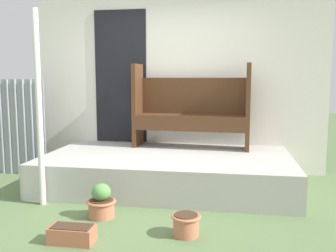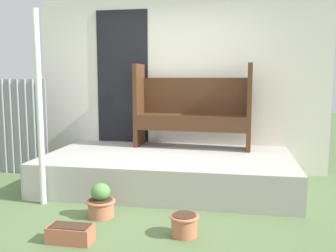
{
  "view_description": "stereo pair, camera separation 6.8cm",
  "coord_description": "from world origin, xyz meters",
  "px_view_note": "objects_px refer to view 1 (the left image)",
  "views": [
    {
      "loc": [
        0.94,
        -3.85,
        1.42
      ],
      "look_at": [
        0.25,
        0.3,
        0.87
      ],
      "focal_mm": 40.0,
      "sensor_mm": 36.0,
      "label": 1
    },
    {
      "loc": [
        1.0,
        -3.84,
        1.42
      ],
      "look_at": [
        0.25,
        0.3,
        0.87
      ],
      "focal_mm": 40.0,
      "sensor_mm": 36.0,
      "label": 2
    }
  ],
  "objects_px": {
    "support_post": "(39,109)",
    "flower_pot_middle": "(186,224)",
    "planter_box_rect": "(72,234)",
    "bench": "(191,107)",
    "flower_pot_left": "(101,203)"
  },
  "relations": [
    {
      "from": "support_post",
      "to": "flower_pot_middle",
      "type": "height_order",
      "value": "support_post"
    },
    {
      "from": "flower_pot_middle",
      "to": "planter_box_rect",
      "type": "height_order",
      "value": "flower_pot_middle"
    },
    {
      "from": "bench",
      "to": "flower_pot_middle",
      "type": "height_order",
      "value": "bench"
    },
    {
      "from": "support_post",
      "to": "bench",
      "type": "xyz_separation_m",
      "value": [
        1.52,
        1.52,
        -0.07
      ]
    },
    {
      "from": "support_post",
      "to": "planter_box_rect",
      "type": "height_order",
      "value": "support_post"
    },
    {
      "from": "bench",
      "to": "flower_pot_left",
      "type": "height_order",
      "value": "bench"
    },
    {
      "from": "flower_pot_left",
      "to": "bench",
      "type": "bearing_deg",
      "value": 67.81
    },
    {
      "from": "bench",
      "to": "flower_pot_left",
      "type": "xyz_separation_m",
      "value": [
        -0.73,
        -1.79,
        -0.86
      ]
    },
    {
      "from": "bench",
      "to": "planter_box_rect",
      "type": "xyz_separation_m",
      "value": [
        -0.78,
        -2.41,
        -0.93
      ]
    },
    {
      "from": "support_post",
      "to": "planter_box_rect",
      "type": "bearing_deg",
      "value": -50.24
    },
    {
      "from": "flower_pot_left",
      "to": "support_post",
      "type": "bearing_deg",
      "value": 160.98
    },
    {
      "from": "bench",
      "to": "planter_box_rect",
      "type": "relative_size",
      "value": 4.28
    },
    {
      "from": "support_post",
      "to": "flower_pot_middle",
      "type": "distance_m",
      "value": 2.03
    },
    {
      "from": "support_post",
      "to": "planter_box_rect",
      "type": "xyz_separation_m",
      "value": [
        0.74,
        -0.88,
        -1.0
      ]
    },
    {
      "from": "support_post",
      "to": "flower_pot_left",
      "type": "bearing_deg",
      "value": -19.02
    }
  ]
}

